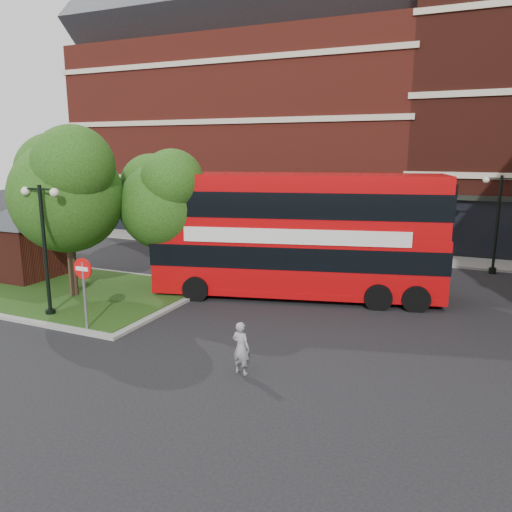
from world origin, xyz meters
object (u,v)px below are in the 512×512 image
at_px(woman, 241,348).
at_px(car_silver, 238,235).
at_px(car_white, 378,246).
at_px(bus, 297,227).

xyz_separation_m(woman, car_silver, (-8.45, 17.26, -0.05)).
xyz_separation_m(car_silver, car_white, (9.11, 0.00, -0.00)).
distance_m(woman, car_white, 17.27).
distance_m(car_silver, car_white, 9.11).
bearing_deg(woman, car_silver, -53.72).
height_order(car_silver, car_white, car_silver).
bearing_deg(bus, woman, -96.41).
relative_size(bus, woman, 8.06).
relative_size(woman, car_white, 0.36).
height_order(bus, car_silver, bus).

